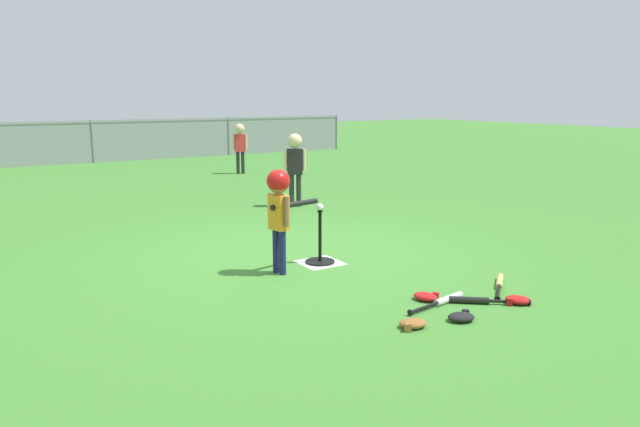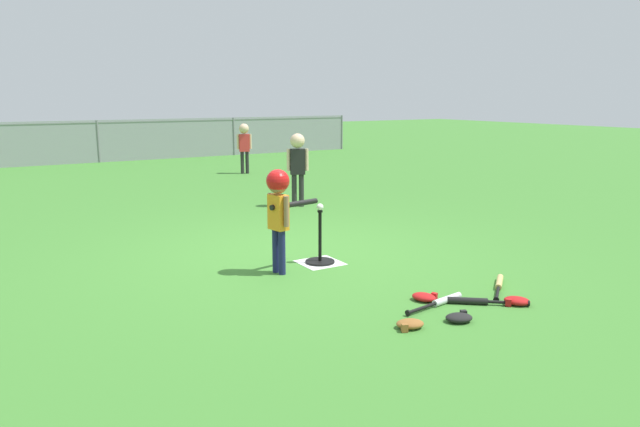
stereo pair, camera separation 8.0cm
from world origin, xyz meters
name	(u,v)px [view 1 (the left image)]	position (x,y,z in m)	size (l,w,h in m)	color
ground_plane	(299,254)	(0.00, 0.00, 0.00)	(60.00, 60.00, 0.00)	#3D7A2D
home_plate	(320,262)	(0.01, -0.45, 0.00)	(0.44, 0.44, 0.01)	white
batting_tee	(320,255)	(0.01, -0.45, 0.09)	(0.32, 0.32, 0.58)	black
baseball_on_tee	(320,207)	(0.01, -0.45, 0.62)	(0.07, 0.07, 0.07)	white
batter_child	(279,200)	(-0.54, -0.55, 0.76)	(0.62, 0.30, 1.08)	#191E4C
fielder_deep_left	(240,142)	(2.43, 6.91, 0.75)	(0.33, 0.23, 1.17)	#262626
fielder_deep_center	(295,160)	(1.44, 2.60, 0.77)	(0.33, 0.24, 1.20)	#262626
spare_bat_silver	(443,301)	(0.23, -2.12, 0.03)	(0.69, 0.16, 0.06)	silver
spare_bat_wood	(499,284)	(1.02, -2.05, 0.03)	(0.58, 0.49, 0.06)	#DBB266
spare_bat_black	(477,300)	(0.49, -2.27, 0.03)	(0.58, 0.48, 0.06)	black
glove_by_plate	(461,317)	(0.07, -2.49, 0.04)	(0.27, 0.23, 0.07)	black
glove_near_bats	(426,297)	(0.17, -1.96, 0.04)	(0.24, 0.27, 0.07)	#B21919
glove_tossed_aside	(413,324)	(-0.35, -2.38, 0.04)	(0.26, 0.23, 0.07)	brown
glove_outfield_drop	(518,300)	(0.79, -2.46, 0.04)	(0.26, 0.27, 0.07)	#B21919
outfield_fence	(92,140)	(0.00, 11.17, 0.62)	(16.06, 0.06, 1.15)	slate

